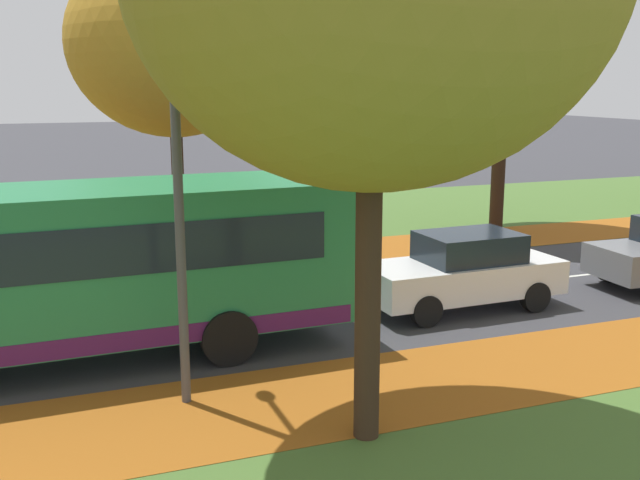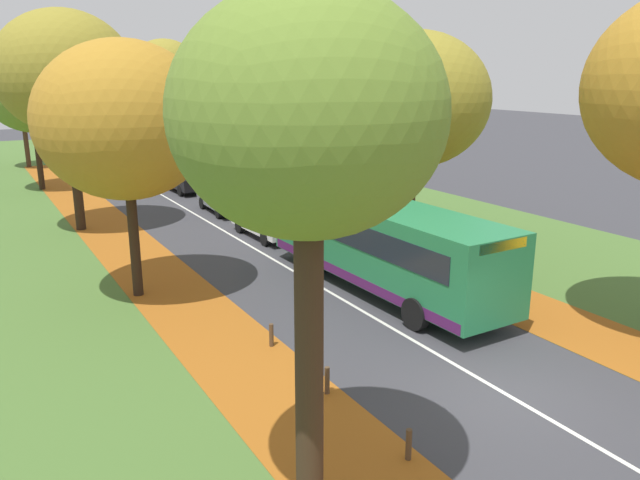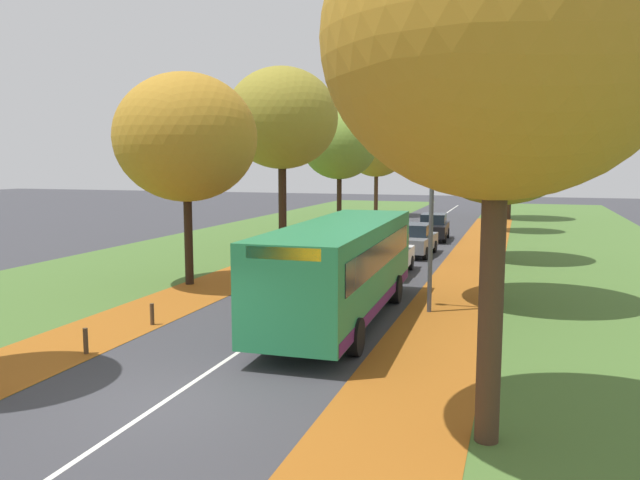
{
  "view_description": "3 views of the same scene",
  "coord_description": "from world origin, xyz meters",
  "px_view_note": "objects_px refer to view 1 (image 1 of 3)",
  "views": [
    {
      "loc": [
        14.51,
        7.31,
        4.7
      ],
      "look_at": [
        1.1,
        12.41,
        1.67
      ],
      "focal_mm": 42.0,
      "sensor_mm": 36.0,
      "label": 1
    },
    {
      "loc": [
        -10.2,
        -9.05,
        7.22
      ],
      "look_at": [
        0.63,
        9.65,
        1.32
      ],
      "focal_mm": 35.0,
      "sensor_mm": 36.0,
      "label": 2
    },
    {
      "loc": [
        6.69,
        -10.54,
        4.8
      ],
      "look_at": [
        0.01,
        10.12,
        2.07
      ],
      "focal_mm": 35.0,
      "sensor_mm": 36.0,
      "label": 3
    }
  ],
  "objects_px": {
    "tree_left_near": "(173,43)",
    "tree_left_mid": "(507,2)",
    "bus": "(39,267)",
    "car_white_lead": "(464,271)",
    "streetlamp_right": "(173,150)"
  },
  "relations": [
    {
      "from": "tree_left_near",
      "to": "tree_left_mid",
      "type": "distance_m",
      "value": 10.31
    },
    {
      "from": "bus",
      "to": "car_white_lead",
      "type": "distance_m",
      "value": 8.38
    },
    {
      "from": "streetlamp_right",
      "to": "bus",
      "type": "relative_size",
      "value": 0.57
    },
    {
      "from": "tree_left_near",
      "to": "streetlamp_right",
      "type": "bearing_deg",
      "value": -10.37
    },
    {
      "from": "car_white_lead",
      "to": "bus",
      "type": "bearing_deg",
      "value": -88.0
    },
    {
      "from": "streetlamp_right",
      "to": "car_white_lead",
      "type": "relative_size",
      "value": 1.41
    },
    {
      "from": "streetlamp_right",
      "to": "bus",
      "type": "distance_m",
      "value": 3.48
    },
    {
      "from": "streetlamp_right",
      "to": "car_white_lead",
      "type": "xyz_separation_m",
      "value": [
        -2.34,
        6.39,
        -2.92
      ]
    },
    {
      "from": "streetlamp_right",
      "to": "car_white_lead",
      "type": "distance_m",
      "value": 7.41
    },
    {
      "from": "bus",
      "to": "car_white_lead",
      "type": "relative_size",
      "value": 2.47
    },
    {
      "from": "tree_left_mid",
      "to": "tree_left_near",
      "type": "bearing_deg",
      "value": -89.71
    },
    {
      "from": "streetlamp_right",
      "to": "tree_left_near",
      "type": "bearing_deg",
      "value": 169.63
    },
    {
      "from": "tree_left_near",
      "to": "tree_left_mid",
      "type": "height_order",
      "value": "tree_left_mid"
    },
    {
      "from": "tree_left_mid",
      "to": "bus",
      "type": "xyz_separation_m",
      "value": [
        7.32,
        -13.86,
        -5.4
      ]
    },
    {
      "from": "tree_left_mid",
      "to": "streetlamp_right",
      "type": "relative_size",
      "value": 1.64
    }
  ]
}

